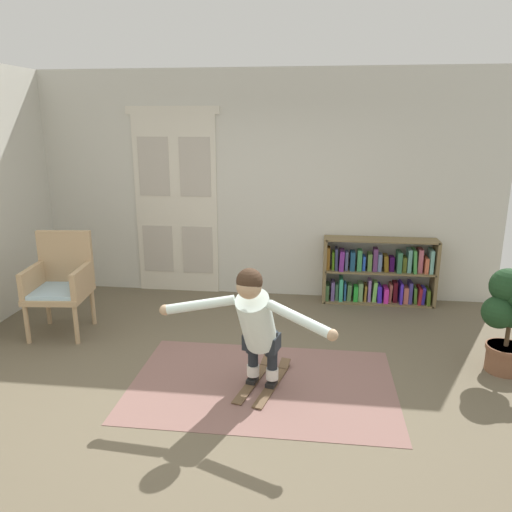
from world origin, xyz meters
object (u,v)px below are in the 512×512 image
Objects in this scene: skis_pair at (264,381)px; person_skier at (256,320)px; bookshelf at (379,274)px; potted_plant at (508,314)px; wicker_chair at (61,281)px.

person_skier is at bearing -103.53° from skis_pair.
bookshelf reaches higher than skis_pair.
skis_pair is 0.59× the size of person_skier.
skis_pair is at bearing 76.47° from person_skier.
skis_pair is 0.70m from person_skier.
person_skier reaches higher than potted_plant.
person_skier is at bearing -25.16° from wicker_chair.
wicker_chair is at bearing 159.41° from skis_pair.
potted_plant is (4.51, -0.38, -0.01)m from wicker_chair.
bookshelf is 1.43× the size of potted_plant.
wicker_chair reaches higher than bookshelf.
bookshelf is 2.75m from person_skier.
person_skier reaches higher than bookshelf.
potted_plant is 0.68× the size of person_skier.
bookshelf is 1.65× the size of skis_pair.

